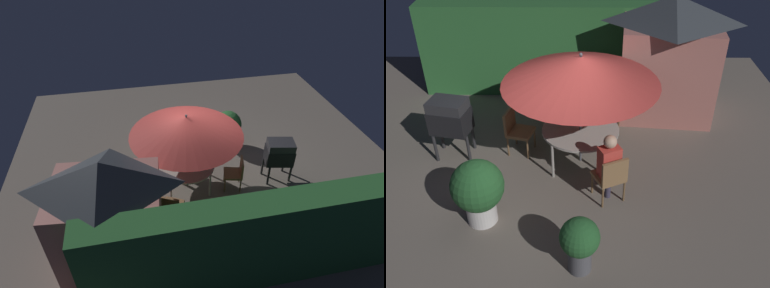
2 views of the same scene
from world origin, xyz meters
TOP-DOWN VIEW (x-y plane):
  - ground_plane at (0.00, 0.00)m, footprint 11.00×11.00m
  - hedge_backdrop at (0.00, 3.50)m, footprint 6.08×0.55m
  - garden_shed at (2.52, 2.50)m, footprint 2.22×1.82m
  - patio_table at (0.67, 0.62)m, footprint 1.42×1.42m
  - patio_umbrella at (0.67, 0.62)m, footprint 2.73×2.73m
  - bbq_grill at (-1.76, 0.80)m, footprint 0.79×0.63m
  - chair_near_shed at (1.17, -0.49)m, footprint 0.61×0.61m
  - chair_far_side at (1.25, 1.78)m, footprint 0.62×0.62m
  - chair_toward_hedge at (-0.57, 0.93)m, footprint 0.56×0.56m
  - potted_plant_by_shed at (-0.90, -0.98)m, footprint 0.83×0.83m
  - potted_plant_by_grill at (0.66, -1.93)m, footprint 0.57×0.57m
  - person_in_red at (1.14, -0.41)m, footprint 0.41×0.36m

SIDE VIEW (x-z plane):
  - ground_plane at x=0.00m, z-range 0.00..0.00m
  - chair_near_shed at x=1.17m, z-range 0.07..0.97m
  - chair_far_side at x=1.25m, z-range 0.07..0.97m
  - chair_toward_hedge at x=-0.57m, z-range 0.07..0.97m
  - potted_plant_by_grill at x=0.66m, z-range 0.09..1.00m
  - potted_plant_by_shed at x=-0.90m, z-range 0.08..1.21m
  - patio_table at x=0.67m, z-range 0.31..1.03m
  - person_in_red at x=1.14m, z-range 0.15..1.41m
  - bbq_grill at x=-1.76m, z-range 0.25..1.45m
  - hedge_backdrop at x=0.00m, z-range 0.00..2.13m
  - garden_shed at x=2.52m, z-range 0.02..2.63m
  - patio_umbrella at x=0.67m, z-range 0.79..2.99m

